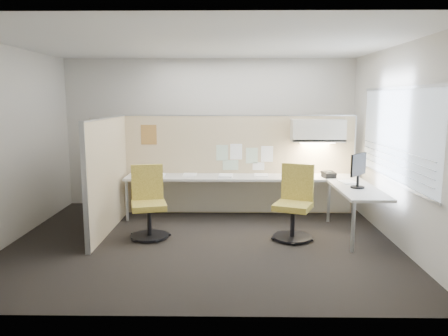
{
  "coord_description": "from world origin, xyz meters",
  "views": [
    {
      "loc": [
        0.4,
        -6.13,
        2.06
      ],
      "look_at": [
        0.3,
        0.8,
        0.95
      ],
      "focal_mm": 35.0,
      "sensor_mm": 36.0,
      "label": 1
    }
  ],
  "objects_px": {
    "phone": "(329,175)",
    "desk": "(262,185)",
    "chair_left": "(148,204)",
    "monitor": "(358,168)",
    "chair_right": "(294,205)"
  },
  "relations": [
    {
      "from": "chair_left",
      "to": "phone",
      "type": "xyz_separation_m",
      "value": [
        2.88,
        0.97,
        0.29
      ]
    },
    {
      "from": "chair_left",
      "to": "phone",
      "type": "distance_m",
      "value": 3.05
    },
    {
      "from": "phone",
      "to": "desk",
      "type": "bearing_deg",
      "value": 165.74
    },
    {
      "from": "desk",
      "to": "chair_left",
      "type": "relative_size",
      "value": 3.78
    },
    {
      "from": "desk",
      "to": "monitor",
      "type": "xyz_separation_m",
      "value": [
        1.37,
        -0.84,
        0.43
      ]
    },
    {
      "from": "phone",
      "to": "chair_left",
      "type": "bearing_deg",
      "value": -176.81
    },
    {
      "from": "desk",
      "to": "monitor",
      "type": "distance_m",
      "value": 1.66
    },
    {
      "from": "chair_right",
      "to": "phone",
      "type": "relative_size",
      "value": 4.27
    },
    {
      "from": "chair_left",
      "to": "monitor",
      "type": "distance_m",
      "value": 3.17
    },
    {
      "from": "chair_left",
      "to": "desk",
      "type": "bearing_deg",
      "value": 14.17
    },
    {
      "from": "chair_left",
      "to": "chair_right",
      "type": "height_order",
      "value": "chair_right"
    },
    {
      "from": "desk",
      "to": "phone",
      "type": "bearing_deg",
      "value": 1.18
    },
    {
      "from": "chair_right",
      "to": "monitor",
      "type": "bearing_deg",
      "value": 31.2
    },
    {
      "from": "chair_left",
      "to": "monitor",
      "type": "bearing_deg",
      "value": -12.25
    },
    {
      "from": "chair_right",
      "to": "monitor",
      "type": "height_order",
      "value": "monitor"
    }
  ]
}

